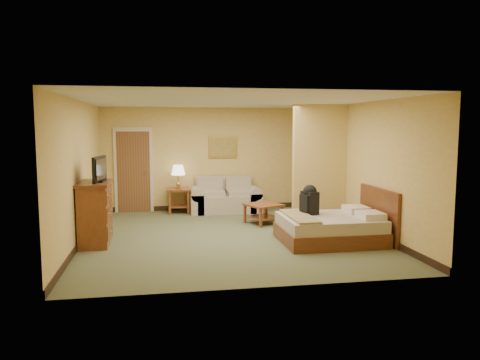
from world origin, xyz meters
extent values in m
plane|color=#555A3A|center=(0.00, 0.00, 0.00)|extent=(6.00, 6.00, 0.00)
plane|color=white|center=(0.00, 0.00, 2.60)|extent=(6.00, 6.00, 0.00)
cube|color=#D7B15C|center=(0.00, 3.00, 1.30)|extent=(5.50, 0.02, 2.60)
cube|color=#D7B15C|center=(-2.75, 0.00, 1.30)|extent=(0.02, 6.00, 2.60)
cube|color=#D7B15C|center=(2.75, 0.00, 1.30)|extent=(0.02, 6.00, 2.60)
cube|color=#D7B15C|center=(2.15, 0.93, 1.30)|extent=(1.20, 0.15, 2.60)
cube|color=beige|center=(-1.95, 2.97, 1.05)|extent=(0.94, 0.06, 2.10)
cube|color=brown|center=(-1.95, 2.96, 1.00)|extent=(0.80, 0.04, 2.00)
cylinder|color=#AE9140|center=(-1.65, 2.90, 1.00)|extent=(0.04, 0.12, 0.04)
cube|color=black|center=(0.00, 2.99, 0.06)|extent=(5.50, 0.02, 0.12)
cube|color=tan|center=(0.28, 2.52, 0.22)|extent=(1.44, 0.77, 0.43)
cube|color=tan|center=(0.28, 2.86, 0.66)|extent=(1.44, 0.18, 0.45)
cube|color=tan|center=(-0.43, 2.52, 0.24)|extent=(0.31, 0.77, 0.48)
cube|color=tan|center=(1.00, 2.52, 0.24)|extent=(0.31, 0.77, 0.48)
cube|color=brown|center=(-0.87, 2.65, 0.59)|extent=(0.55, 0.55, 0.04)
cube|color=brown|center=(-0.87, 2.65, 0.17)|extent=(0.46, 0.46, 0.03)
cube|color=brown|center=(-1.09, 2.43, 0.28)|extent=(0.06, 0.06, 0.56)
cube|color=brown|center=(-0.64, 2.43, 0.28)|extent=(0.06, 0.06, 0.56)
cube|color=brown|center=(-1.09, 2.87, 0.28)|extent=(0.06, 0.06, 0.56)
cube|color=brown|center=(-0.64, 2.87, 0.28)|extent=(0.06, 0.06, 0.56)
cylinder|color=#AE9140|center=(-0.87, 2.65, 0.63)|extent=(0.17, 0.17, 0.04)
cylinder|color=#AE9140|center=(-0.87, 2.65, 0.85)|extent=(0.02, 0.02, 0.29)
cone|color=white|center=(-0.87, 2.65, 1.06)|extent=(0.35, 0.35, 0.24)
cube|color=brown|center=(0.91, 1.01, 0.42)|extent=(0.90, 0.90, 0.04)
cube|color=brown|center=(0.91, 1.01, 0.15)|extent=(0.77, 0.77, 0.03)
cube|color=brown|center=(0.62, 0.72, 0.20)|extent=(0.05, 0.05, 0.41)
cube|color=brown|center=(1.20, 1.30, 0.20)|extent=(0.05, 0.05, 0.41)
cube|color=#B78E3F|center=(0.28, 2.98, 1.60)|extent=(0.73, 0.03, 0.57)
cube|color=olive|center=(0.28, 2.96, 1.60)|extent=(0.61, 0.02, 0.44)
cube|color=brown|center=(-2.48, -0.23, 0.54)|extent=(0.50, 0.99, 1.08)
cube|color=#542713|center=(-2.48, -0.23, 1.11)|extent=(0.56, 1.07, 0.05)
cube|color=black|center=(-2.38, -0.23, 1.15)|extent=(0.23, 0.35, 0.03)
cube|color=black|center=(-2.38, -0.23, 1.37)|extent=(0.16, 0.74, 0.45)
cube|color=#542713|center=(1.75, -0.81, 0.13)|extent=(1.78, 1.43, 0.27)
cube|color=beige|center=(1.75, -0.81, 0.37)|extent=(1.73, 1.37, 0.21)
cube|color=#542713|center=(2.71, -0.81, 0.49)|extent=(0.06, 1.52, 0.98)
cube|color=white|center=(2.40, -1.12, 0.53)|extent=(0.40, 0.49, 0.12)
cube|color=white|center=(2.40, -0.49, 0.53)|extent=(0.40, 0.49, 0.12)
cube|color=olive|center=(1.17, -0.81, 0.50)|extent=(0.40, 1.34, 0.04)
cube|color=black|center=(1.46, -0.52, 0.70)|extent=(0.30, 0.37, 0.43)
sphere|color=black|center=(1.46, -0.52, 0.91)|extent=(0.26, 0.26, 0.26)
camera|label=1|loc=(-1.32, -8.85, 2.12)|focal=35.00mm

